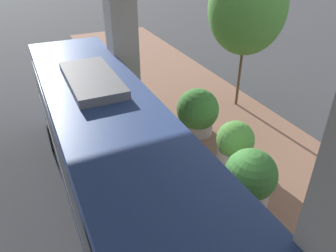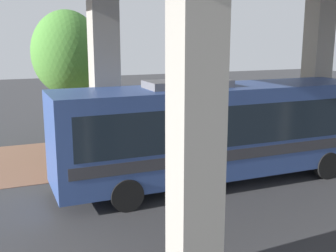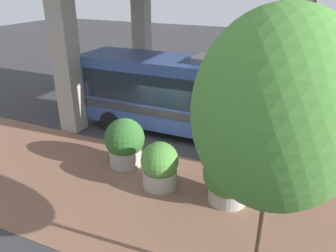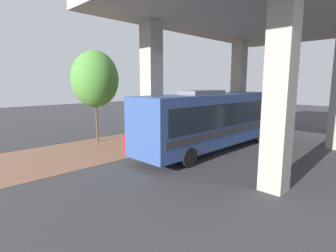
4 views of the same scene
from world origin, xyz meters
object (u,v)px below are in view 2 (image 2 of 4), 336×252
at_px(bus, 217,128).
at_px(planter_front, 166,135).
at_px(planter_back, 211,132).
at_px(street_tree_near, 67,53).
at_px(planter_middle, 116,138).
at_px(fire_hydrant, 75,159).

height_order(bus, planter_front, bus).
xyz_separation_m(planter_back, street_tree_near, (-3.53, -5.55, 3.41)).
relative_size(bus, planter_front, 6.84).
bearing_deg(street_tree_near, planter_middle, 25.51).
bearing_deg(bus, fire_hydrant, -124.37).
xyz_separation_m(bus, planter_middle, (-4.18, -2.44, -1.08)).
bearing_deg(planter_front, fire_hydrant, -73.01).
distance_m(bus, street_tree_near, 8.38).
bearing_deg(street_tree_near, planter_front, 53.50).
height_order(planter_front, planter_middle, planter_middle).
height_order(planter_front, street_tree_near, street_tree_near).
relative_size(planter_middle, street_tree_near, 0.30).
distance_m(fire_hydrant, planter_back, 6.17).
bearing_deg(planter_front, bus, 1.19).
bearing_deg(bus, planter_front, -178.81).
height_order(planter_front, planter_back, planter_back).
bearing_deg(planter_back, bus, -26.04).
height_order(planter_middle, planter_back, planter_back).
bearing_deg(planter_back, fire_hydrant, -84.91).
bearing_deg(planter_front, street_tree_near, -126.50).
relative_size(bus, planter_back, 5.97).
xyz_separation_m(fire_hydrant, street_tree_near, (-4.07, 0.58, 3.80)).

